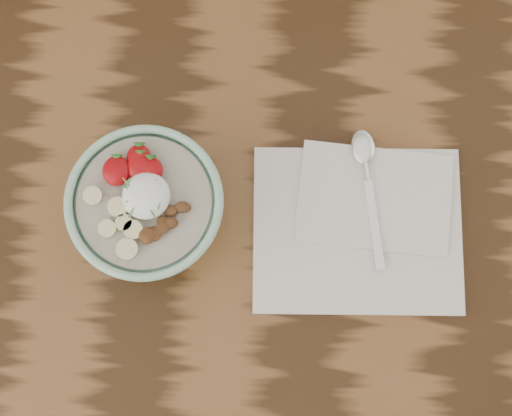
# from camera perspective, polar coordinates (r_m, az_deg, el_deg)

# --- Properties ---
(table) EXTENTS (1.60, 0.90, 0.75)m
(table) POSITION_cam_1_polar(r_m,az_deg,el_deg) (1.00, -8.16, -4.04)
(table) COLOR black
(table) RESTS_ON ground
(breakfast_bowl) EXTENTS (0.18, 0.18, 0.12)m
(breakfast_bowl) POSITION_cam_1_polar(r_m,az_deg,el_deg) (0.85, -8.60, 0.05)
(breakfast_bowl) COLOR #91C3A6
(breakfast_bowl) RESTS_ON table
(napkin) EXTENTS (0.27, 0.22, 0.02)m
(napkin) POSITION_cam_1_polar(r_m,az_deg,el_deg) (0.91, 8.39, -1.23)
(napkin) COLOR silver
(napkin) RESTS_ON table
(spoon) EXTENTS (0.05, 0.18, 0.01)m
(spoon) POSITION_cam_1_polar(r_m,az_deg,el_deg) (0.91, 8.78, 3.32)
(spoon) COLOR silver
(spoon) RESTS_ON napkin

